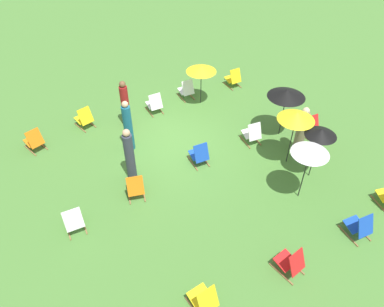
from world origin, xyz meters
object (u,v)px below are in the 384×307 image
(deckchair_9, at_px, (84,118))
(deckchair_10, at_px, (360,226))
(person_0, at_px, (301,131))
(deckchair_6, at_px, (199,154))
(deckchair_4, at_px, (154,104))
(deckchair_12, at_px, (186,90))
(deckchair_2, at_px, (204,299))
(umbrella_1, at_px, (287,93))
(deckchair_11, at_px, (135,187))
(umbrella_2, at_px, (321,133))
(deckchair_0, at_px, (34,141))
(deckchair_14, at_px, (309,125))
(deckchair_3, at_px, (291,263))
(person_1, at_px, (128,127))
(umbrella_3, at_px, (311,150))
(umbrella_0, at_px, (201,69))
(deckchair_8, at_px, (252,134))
(umbrella_4, at_px, (297,116))
(person_2, at_px, (125,105))
(deckchair_1, at_px, (233,78))
(deckchair_5, at_px, (73,220))
(person_3, at_px, (130,155))

(deckchair_9, bearing_deg, deckchair_10, 105.33)
(person_0, bearing_deg, deckchair_6, 109.88)
(person_0, bearing_deg, deckchair_4, 74.28)
(deckchair_12, bearing_deg, deckchair_2, 65.30)
(umbrella_1, bearing_deg, deckchair_4, -47.46)
(deckchair_6, xyz_separation_m, deckchair_11, (2.39, 0.28, 0.00))
(deckchair_6, height_order, umbrella_2, umbrella_2)
(deckchair_6, bearing_deg, deckchair_0, -32.58)
(deckchair_0, height_order, deckchair_14, same)
(deckchair_3, bearing_deg, deckchair_10, 169.10)
(umbrella_2, distance_m, person_1, 6.06)
(deckchair_12, relative_size, umbrella_3, 0.43)
(umbrella_0, xyz_separation_m, person_1, (3.58, 1.20, -0.61))
(deckchair_11, height_order, umbrella_3, umbrella_3)
(deckchair_8, relative_size, umbrella_3, 0.43)
(deckchair_0, height_order, deckchair_3, same)
(deckchair_2, bearing_deg, deckchair_0, -79.54)
(deckchair_10, height_order, umbrella_4, umbrella_4)
(umbrella_3, height_order, person_2, umbrella_3)
(deckchair_2, height_order, deckchair_9, same)
(deckchair_1, height_order, deckchair_10, same)
(deckchair_11, xyz_separation_m, umbrella_2, (-5.10, 2.00, 1.35))
(deckchair_8, bearing_deg, deckchair_3, 70.65)
(deckchair_11, relative_size, deckchair_14, 1.04)
(deckchair_9, distance_m, deckchair_11, 4.16)
(deckchair_1, xyz_separation_m, person_2, (5.04, 0.34, 0.53))
(deckchair_1, xyz_separation_m, umbrella_0, (1.90, 0.42, 1.15))
(deckchair_11, bearing_deg, deckchair_14, -166.47)
(deckchair_4, relative_size, deckchair_11, 0.96)
(deckchair_1, xyz_separation_m, deckchair_10, (1.70, 8.12, 0.00))
(deckchair_3, bearing_deg, person_0, -143.46)
(deckchair_5, xyz_separation_m, deckchair_14, (-8.53, 0.09, 0.00))
(deckchair_8, bearing_deg, deckchair_5, 12.90)
(deckchair_5, relative_size, person_0, 0.48)
(deckchair_4, xyz_separation_m, deckchair_14, (-4.15, 4.08, 0.00))
(umbrella_3, distance_m, person_0, 2.36)
(deckchair_2, relative_size, person_0, 0.48)
(person_1, bearing_deg, deckchair_3, 177.81)
(deckchair_2, height_order, deckchair_5, same)
(deckchair_5, distance_m, deckchair_10, 7.64)
(umbrella_0, bearing_deg, umbrella_4, 97.54)
(deckchair_10, bearing_deg, deckchair_5, -25.60)
(deckchair_14, relative_size, person_0, 0.48)
(deckchair_4, bearing_deg, deckchair_8, 123.57)
(deckchair_11, xyz_separation_m, deckchair_12, (-4.02, -3.97, 0.00))
(umbrella_4, distance_m, person_0, 1.26)
(deckchair_14, bearing_deg, person_1, -19.96)
(deckchair_6, xyz_separation_m, deckchair_9, (2.58, -3.87, 0.00))
(umbrella_1, height_order, person_3, person_3)
(deckchair_12, relative_size, person_3, 0.45)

